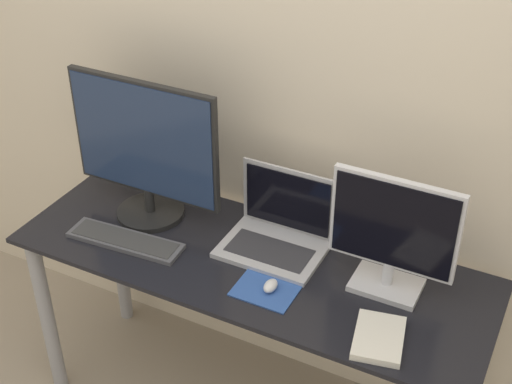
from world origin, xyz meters
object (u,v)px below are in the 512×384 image
monitor_left (145,150)px  laptop (279,229)px  book (379,338)px  mouse (271,286)px  monitor_right (393,235)px  keyboard (125,240)px

monitor_left → laptop: 0.55m
laptop → book: size_ratio=1.57×
monitor_left → mouse: (0.59, -0.19, -0.25)m
monitor_left → laptop: size_ratio=1.67×
monitor_left → book: monitor_left is taller
laptop → mouse: (0.09, -0.24, -0.04)m
monitor_right → book: bearing=-76.8°
monitor_right → laptop: (-0.42, 0.05, -0.15)m
keyboard → book: 0.96m
monitor_left → book: (0.98, -0.25, -0.26)m
laptop → book: laptop is taller
laptop → mouse: laptop is taller
monitor_left → keyboard: 0.33m
monitor_left → mouse: bearing=-17.7°
keyboard → mouse: 0.58m
monitor_left → laptop: bearing=5.7°
mouse → book: (0.39, -0.06, -0.01)m
monitor_right → keyboard: monitor_right is taller
keyboard → mouse: bearing=-0.0°
monitor_right → book: (0.06, -0.25, -0.20)m
monitor_right → laptop: 0.44m
laptop → book: (0.47, -0.30, -0.05)m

